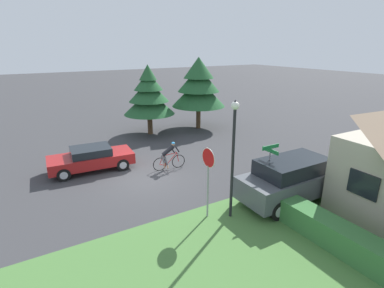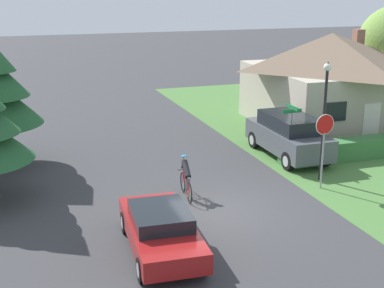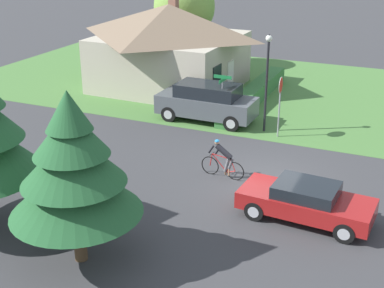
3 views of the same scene
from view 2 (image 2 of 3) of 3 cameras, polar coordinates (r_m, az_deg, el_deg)
name	(u,v)px [view 2 (image 2 of 3)]	position (r m, az deg, el deg)	size (l,w,h in m)	color
ground_plane	(213,212)	(18.19, 2.26, -7.26)	(140.00, 140.00, 0.00)	#38383A
cottage_house	(329,78)	(29.74, 14.44, 6.81)	(7.86, 8.57, 5.02)	#B2A893
hedge_row	(380,146)	(25.33, 19.38, -0.20)	(9.72, 0.90, 0.88)	#387038
sedan_left_lane	(161,230)	(15.41, -3.36, -9.10)	(2.07, 4.46, 1.30)	maroon
cyclist	(186,178)	(19.15, -0.63, -3.63)	(0.44, 1.84, 1.53)	black
parked_suv_right	(288,135)	(23.99, 10.25, 0.94)	(2.03, 4.92, 1.91)	#4C5156
stop_sign	(324,136)	(20.17, 13.91, 0.84)	(0.77, 0.07, 2.86)	gray
street_lamp	(325,106)	(20.83, 13.98, 3.98)	(0.30, 0.30, 4.65)	black
street_name_sign	(291,124)	(22.75, 10.55, 2.15)	(0.90, 0.90, 2.56)	gray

